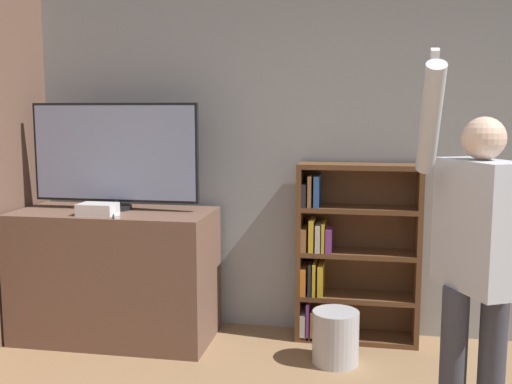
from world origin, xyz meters
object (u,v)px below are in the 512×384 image
Objects in this scene: bookshelf at (348,253)px; person at (478,253)px; television at (115,155)px; game_console at (98,209)px; waste_bin at (335,337)px.

bookshelf is 1.57m from person.
television is 4.88× the size of game_console.
person reaches higher than television.
bookshelf is (1.68, 0.22, -0.71)m from television.
bookshelf is (1.71, 0.46, -0.35)m from game_console.
television is at bearing 81.03° from game_console.
person reaches higher than waste_bin.
waste_bin is (-0.06, -0.46, -0.47)m from bookshelf.
game_console is 2.53m from person.
waste_bin is at bearing 0.06° from game_console.
television reaches higher than waste_bin.
person is at bearing -21.37° from game_console.
television is 0.64× the size of person.
game_console is at bearing -165.03° from bookshelf.
bookshelf is 0.67× the size of person.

